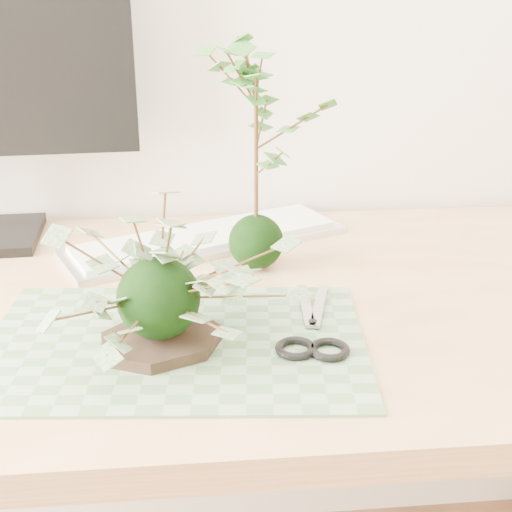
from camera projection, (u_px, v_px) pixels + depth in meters
name	position (u px, v px, depth m)	size (l,w,h in m)	color
desk	(242.00, 352.00, 1.03)	(1.60, 0.70, 0.74)	#DBB07B
cutting_mat	(176.00, 343.00, 0.88)	(0.46, 0.31, 0.00)	#4F7347
stone_dish	(161.00, 341.00, 0.86)	(0.16, 0.16, 0.01)	black
ivy_kokedama	(156.00, 262.00, 0.82)	(0.29, 0.29, 0.20)	black
maple_kokedama	(256.00, 108.00, 1.00)	(0.24, 0.24, 0.35)	black
keyboard	(206.00, 239.00, 1.18)	(0.49, 0.32, 0.02)	silver
scissors	(316.00, 338.00, 0.87)	(0.10, 0.21, 0.01)	#9D9D9E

